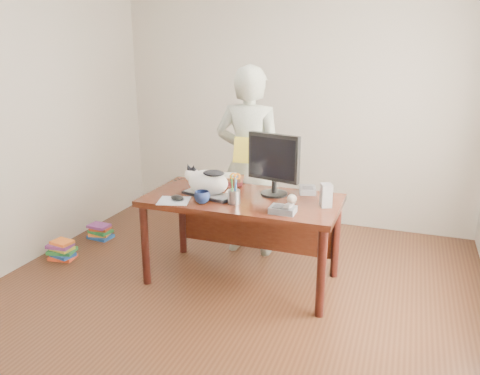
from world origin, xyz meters
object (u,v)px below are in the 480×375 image
keyboard (208,195)px  person (249,162)px  mouse (177,198)px  book_stack (229,180)px  baseball (292,199)px  pen_cup (234,195)px  book_pile_b (100,232)px  coffee_mug (202,197)px  book_pile_a (62,250)px  monitor (274,161)px  desk (245,211)px  phone (283,209)px  speaker (326,195)px  calculator (307,190)px  cat (207,181)px

keyboard → person: (0.13, 0.66, 0.14)m
mouse → book_stack: book_stack is taller
mouse → baseball: (0.89, 0.24, 0.01)m
pen_cup → mouse: (-0.46, -0.09, -0.04)m
mouse → book_pile_b: size_ratio=0.49×
coffee_mug → book_pile_a: bearing=178.3°
baseball → book_pile_b: (-2.14, 0.37, -0.72)m
monitor → baseball: size_ratio=6.65×
desk → pen_cup: (-0.01, -0.24, 0.22)m
desk → phone: 0.56m
speaker → calculator: bearing=100.0°
calculator → book_pile_a: size_ratio=0.77×
speaker → baseball: speaker is taller
cat → book_stack: size_ratio=1.57×
phone → cat: bearing=165.8°
monitor → coffee_mug: monitor is taller
desk → monitor: size_ratio=3.08×
book_stack → mouse: bearing=-123.6°
book_stack → calculator: bearing=-15.1°
cat → speaker: (0.98, 0.07, -0.04)m
pen_cup → cat: bearing=159.8°
coffee_mug → speaker: 0.97m
keyboard → calculator: 0.84m
keyboard → phone: (0.69, -0.18, 0.02)m
speaker → book_pile_b: speaker is taller
book_stack → cat: bearing=-109.9°
baseball → keyboard: bearing=-176.1°
baseball → monitor: bearing=141.4°
speaker → calculator: (-0.21, 0.31, -0.07)m
mouse → baseball: baseball is taller
book_pile_a → mouse: bearing=-2.6°
pen_cup → desk: bearing=88.1°
book_stack → desk: bearing=-60.1°
book_pile_a → cat: bearing=5.5°
keyboard → book_pile_b: bearing=-178.8°
person → book_pile_b: person is taller
phone → calculator: 0.56m
desk → coffee_mug: coffee_mug is taller
monitor → mouse: bearing=-135.3°
speaker → person: 1.02m
keyboard → book_stack: 0.40m
calculator → book_stack: bearing=162.8°
desk → keyboard: (-0.28, -0.14, 0.16)m
cat → book_pile_b: cat is taller
keyboard → book_stack: bearing=102.6°
pen_cup → phone: size_ratio=1.31×
baseball → book_stack: bearing=152.1°
baseball → coffee_mug: bearing=-161.3°
book_stack → baseball: bearing=-41.2°
speaker → person: bearing=120.2°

